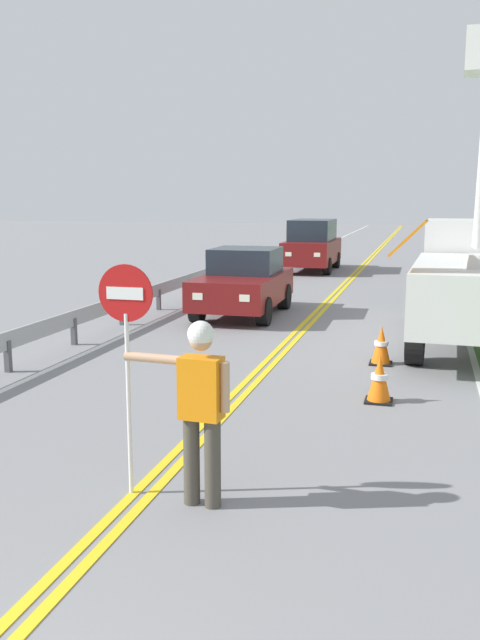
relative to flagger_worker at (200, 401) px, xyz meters
The scene contains 12 objects.
centerline_yellow_left 15.66m from the flagger_worker, 92.70° to the left, with size 0.11×110.00×0.01m, color yellow.
centerline_yellow_right 15.65m from the flagger_worker, 92.04° to the left, with size 0.11×110.00×0.01m, color yellow.
edge_line_right 15.92m from the flagger_worker, 79.28° to the left, with size 0.12×110.00×0.01m, color silver.
edge_line_left 16.21m from the flagger_worker, 105.22° to the left, with size 0.12×110.00×0.01m, color silver.
flagger_worker is the anchor object (origin of this frame).
stop_sign_paddle 1.02m from the flagger_worker, behind, with size 0.56×0.04×2.33m.
utility_bucket_truck 9.40m from the flagger_worker, 71.21° to the left, with size 2.90×6.89×6.11m.
oncoming_sedan_nearest 10.98m from the flagger_worker, 102.84° to the left, with size 1.96×4.13×1.70m.
oncoming_suv_second 22.03m from the flagger_worker, 96.55° to the left, with size 1.93×4.62×2.10m.
traffic_cone_lead 4.23m from the flagger_worker, 69.85° to the left, with size 0.40×0.40×0.70m.
traffic_cone_mid 6.44m from the flagger_worker, 78.19° to the left, with size 0.40×0.40×0.70m.
guardrail_left_shoulder 12.95m from the flagger_worker, 111.99° to the left, with size 0.10×32.00×0.71m.
Camera 1 is at (2.65, -1.48, 2.95)m, focal length 38.02 mm.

